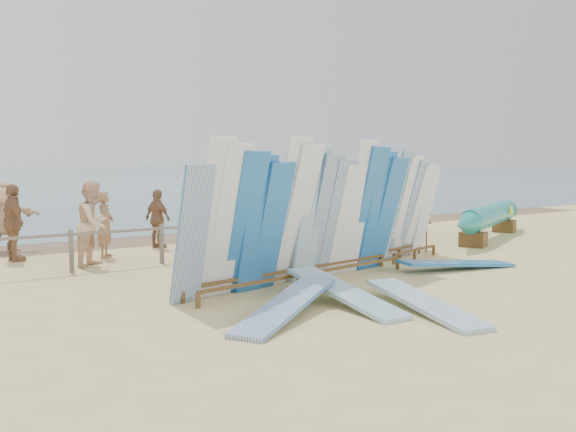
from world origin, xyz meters
TOP-DOWN VIEW (x-y plane):
  - ground at (0.00, 0.00)m, footprint 160.00×160.00m
  - wet_sand_strip at (0.00, 7.20)m, footprint 40.00×2.60m
  - fence at (0.00, 3.00)m, footprint 12.08×0.08m
  - main_surfboard_rack at (-0.71, -0.72)m, footprint 5.57×1.48m
  - side_surfboard_rack at (3.05, 0.29)m, footprint 2.28×1.07m
  - outrigger_canoe at (7.85, 1.55)m, footprint 6.91×3.56m
  - vendor_table at (4.01, 1.18)m, footprint 1.13×0.99m
  - flat_board_a at (-1.15, -2.39)m, footprint 0.75×2.72m
  - flat_board_d at (2.91, -1.32)m, footprint 2.76×1.12m
  - flat_board_b at (-0.43, -3.45)m, footprint 1.19×2.75m
  - flat_board_e at (-2.40, -2.55)m, footprint 2.60×1.85m
  - beach_chair_left at (-0.04, 3.65)m, footprint 0.63×0.65m
  - beach_chair_right at (1.25, 4.12)m, footprint 0.76×0.78m
  - stroller at (1.98, 4.27)m, footprint 0.74×0.87m
  - beachgoer_1 at (-2.76, 4.59)m, footprint 0.58×0.67m
  - beachgoer_9 at (5.62, 5.88)m, footprint 0.85×1.23m
  - beachgoer_5 at (2.21, 6.77)m, footprint 0.98×1.58m
  - beachgoer_2 at (-3.34, 3.60)m, footprint 0.97×0.95m
  - beachgoer_8 at (4.25, 3.60)m, footprint 0.72×0.90m
  - beachgoer_4 at (-1.09, 5.38)m, footprint 0.64×0.99m
  - beachgoer_11 at (-4.56, 7.04)m, footprint 1.69×0.66m
  - beachgoer_6 at (3.56, 4.79)m, footprint 0.98×0.70m
  - beachgoer_extra_1 at (-4.68, 5.22)m, footprint 0.60×1.11m
  - beachgoer_7 at (2.26, 4.84)m, footprint 0.63×0.51m

SIDE VIEW (x-z plane):
  - ground at x=0.00m, z-range 0.00..0.00m
  - wet_sand_strip at x=0.00m, z-range -0.01..0.01m
  - flat_board_a at x=-1.15m, z-range -0.20..0.20m
  - flat_board_d at x=2.91m, z-range -0.13..0.13m
  - flat_board_b at x=-0.43m, z-range -0.13..0.13m
  - flat_board_e at x=-2.40m, z-range -0.19..0.19m
  - beach_chair_right at x=1.25m, z-range -0.19..0.73m
  - beach_chair_left at x=-0.04m, z-range -0.20..0.74m
  - stroller at x=1.98m, z-range -0.10..0.90m
  - vendor_table at x=4.01m, z-range -0.21..1.05m
  - fence at x=0.00m, z-range 0.18..1.08m
  - outrigger_canoe at x=7.85m, z-range 0.14..1.18m
  - beachgoer_7 at x=2.26m, z-range 0.00..1.53m
  - beachgoer_4 at x=-1.09m, z-range 0.00..1.57m
  - beachgoer_1 at x=-2.76m, z-range 0.00..1.60m
  - beachgoer_5 at x=2.21m, z-range 0.00..1.63m
  - beachgoer_8 at x=4.25m, z-range 0.00..1.67m
  - beachgoer_9 at x=5.62m, z-range 0.00..1.76m
  - beachgoer_11 at x=-4.56m, z-range 0.00..1.79m
  - beachgoer_extra_1 at x=-4.68m, z-range 0.00..1.80m
  - beachgoer_6 at x=3.56m, z-range 0.00..1.82m
  - beachgoer_2 at x=-3.34m, z-range 0.00..1.89m
  - side_surfboard_rack at x=3.05m, z-range -0.13..2.41m
  - main_surfboard_rack at x=-0.71m, z-range -0.14..2.61m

